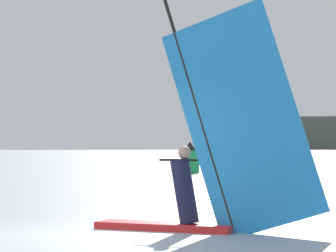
# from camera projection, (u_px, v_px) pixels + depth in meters

# --- Properties ---
(ground_plane) EXTENTS (4000.00, 4000.00, 0.00)m
(ground_plane) POSITION_uv_depth(u_px,v_px,m) (44.00, 237.00, 11.78)
(ground_plane) COLOR #9EA8B2
(windsurfer) EXTENTS (3.98, 0.80, 4.36)m
(windsurfer) POSITION_uv_depth(u_px,v_px,m) (209.00, 162.00, 12.56)
(windsurfer) COLOR red
(windsurfer) RESTS_ON ground_plane
(channel_buoy) EXTENTS (1.03, 1.03, 1.77)m
(channel_buoy) POSITION_uv_depth(u_px,v_px,m) (190.00, 159.00, 42.49)
(channel_buoy) COLOR #19994C
(channel_buoy) RESTS_ON ground_plane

